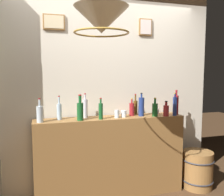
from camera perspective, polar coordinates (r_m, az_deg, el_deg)
The scene contains 19 objects.
panelled_rear_partition at distance 3.27m, azimuth -1.45°, elevation 4.43°, with size 3.00×0.15×2.85m.
bar_shelf_unit at distance 3.23m, azimuth -0.26°, elevation -13.53°, with size 1.89×0.32×1.03m, color olive.
liquor_bottle_bourbon at distance 3.19m, azimuth 6.83°, elevation -1.97°, with size 0.07×0.07×0.30m.
liquor_bottle_port at distance 3.31m, azimuth 5.45°, elevation -2.07°, with size 0.06×0.06×0.27m.
liquor_bottle_scotch at distance 3.40m, azimuth 14.67°, elevation -1.43°, with size 0.06×0.06×0.33m.
liquor_bottle_brandy at distance 2.90m, azimuth -7.42°, elevation -2.92°, with size 0.08×0.08×0.31m.
liquor_bottle_rye at distance 3.06m, azimuth -6.26°, elevation -2.35°, with size 0.06×0.06×0.31m.
liquor_bottle_whiskey at distance 2.99m, azimuth -12.17°, elevation -3.01°, with size 0.06×0.06×0.29m.
liquor_bottle_vodka at distance 2.89m, azimuth -16.44°, elevation -3.54°, with size 0.07×0.07×0.28m.
liquor_bottle_tequila at distance 3.30m, azimuth 14.39°, elevation -1.81°, with size 0.05×0.05×0.30m.
liquor_bottle_amaro at distance 3.20m, azimuth 9.95°, elevation -2.61°, with size 0.07×0.07×0.24m.
liquor_bottle_sherry at distance 3.20m, azimuth 4.61°, elevation -2.58°, with size 0.06×0.06×0.23m.
liquor_bottle_rum at distance 2.95m, azimuth -2.64°, elevation -2.97°, with size 0.05×0.05×0.26m.
liquor_bottle_gin at distance 3.24m, azimuth 12.45°, elevation -2.78°, with size 0.07×0.07×0.20m.
glass_tumbler_rocks at distance 3.11m, azimuth 2.74°, elevation -3.67°, with size 0.07×0.07×0.08m.
glass_tumbler_highball at distance 3.37m, azimuth 10.39°, elevation -3.02°, with size 0.06×0.06×0.08m.
glass_tumbler_shot at distance 3.05m, azimuth 1.14°, elevation -3.71°, with size 0.06×0.06×0.10m.
pendant_lamp at distance 2.16m, azimuth -2.48°, elevation 17.49°, with size 0.47×0.47×0.67m.
wooden_barrel at distance 3.73m, azimuth 19.26°, elevation -15.41°, with size 0.43×0.43×0.51m.
Camera 1 is at (-0.85, -2.06, 1.60)m, focal length 39.32 mm.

